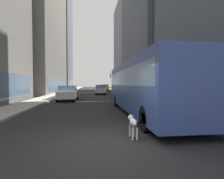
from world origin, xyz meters
The scene contains 15 objects.
ground_plane centered at (0.00, 35.00, 0.00)m, with size 120.00×120.00×0.00m, color #232326.
sidewalk_left centered at (-5.70, 35.00, 0.07)m, with size 2.40×110.00×0.15m, color #ADA89E.
sidewalk_right centered at (5.70, 35.00, 0.07)m, with size 2.40×110.00×0.15m, color gray.
building_left_mid centered at (-11.90, 31.66, 17.46)m, with size 10.38×21.93×34.93m.
building_left_far centered at (-11.90, 50.36, 17.53)m, with size 10.82×14.28×35.08m.
building_right_mid centered at (11.90, 23.48, 10.01)m, with size 11.54×17.18×20.03m.
building_right_far centered at (11.90, 42.28, 11.85)m, with size 10.26×16.37×23.71m.
transit_bus centered at (2.80, 5.31, 1.78)m, with size 2.78×11.53×3.05m.
car_silver_sedan centered at (1.20, 25.22, 0.82)m, with size 1.74×4.30×1.62m.
car_white_van centered at (-2.80, 14.15, 0.82)m, with size 1.82×4.53×1.62m.
car_yellow_taxi centered at (2.80, 36.48, 0.82)m, with size 1.83×4.14×1.62m.
dalmatian_dog centered at (1.02, 0.52, 0.51)m, with size 0.22×0.96×0.72m.
pedestrian_with_handbag centered at (6.15, 9.63, 1.01)m, with size 0.45×0.34×1.69m.
pedestrian_in_coat centered at (5.75, 5.79, 1.01)m, with size 0.34×0.34×1.69m.
traffic_light_near centered at (4.90, 3.86, 2.44)m, with size 0.24×0.40×3.40m.
Camera 1 is at (-0.38, -5.32, 1.82)m, focal length 28.60 mm.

